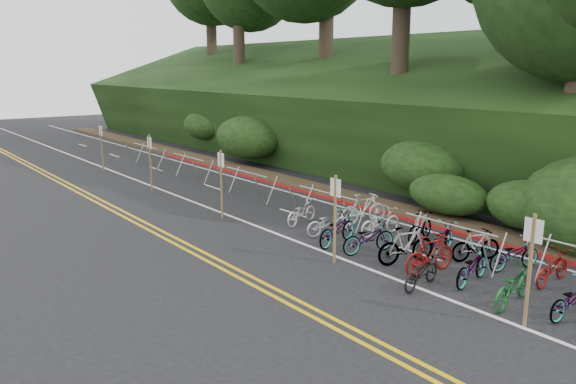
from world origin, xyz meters
The scene contains 9 objects.
ground centered at (0.00, 0.00, 0.00)m, with size 120.00×120.00×0.00m, color black.
road_markings centered at (0.63, 10.10, 0.00)m, with size 7.47×80.00×0.01m.
red_curb centered at (5.70, 12.00, 0.05)m, with size 0.25×28.00×0.10m, color maroon.
embankment centered at (12.96, 19.04, 2.57)m, with size 14.30×48.14×9.11m.
bike_racks_rest centered at (3.00, 13.00, 0.85)m, with size 1.14×23.00×1.17m.
signpost_near centered at (1.08, -0.41, 1.41)m, with size 0.08×0.40×2.46m.
signposts_rest centered at (0.60, 14.00, 1.43)m, with size 0.08×18.40×2.50m.
bike_front centered at (1.07, 2.34, 0.40)m, with size 1.53×0.54×0.81m, color black.
bike_valet centered at (2.87, 2.56, 0.48)m, with size 3.32×13.53×1.09m.
Camera 1 is at (-9.58, -5.99, 5.34)m, focal length 35.00 mm.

